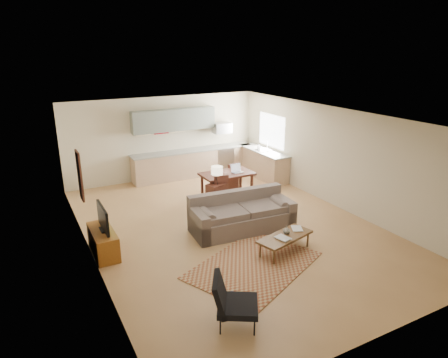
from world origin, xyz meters
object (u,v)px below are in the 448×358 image
sofa (242,213)px  dining_table (227,185)px  tv_credenza (103,242)px  console_table (217,195)px  coffee_table (285,244)px  armchair (238,301)px

sofa → dining_table: 2.19m
tv_credenza → console_table: 3.59m
sofa → coffee_table: bearing=-75.8°
armchair → coffee_table: bearing=-22.2°
tv_credenza → armchair: bearing=-67.5°
tv_credenza → console_table: bearing=20.7°
tv_credenza → console_table: size_ratio=1.82×
armchair → console_table: 5.01m
console_table → tv_credenza: bearing=-177.2°
sofa → dining_table: bearing=75.7°
coffee_table → tv_credenza: 3.86m
console_table → armchair: bearing=-131.2°
coffee_table → console_table: console_table is taller
tv_credenza → dining_table: dining_table is taller
tv_credenza → sofa: bearing=-6.9°
armchair → tv_credenza: (-1.38, 3.33, -0.15)m
sofa → console_table: bearing=88.7°
armchair → sofa: bearing=-1.0°
coffee_table → tv_credenza: bearing=137.8°
dining_table → tv_credenza: bearing=-156.7°
tv_credenza → console_table: (3.36, 1.27, 0.05)m
armchair → console_table: bearing=7.3°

